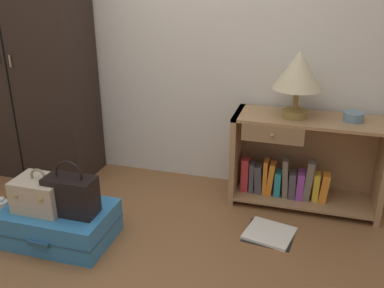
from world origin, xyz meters
TOP-DOWN VIEW (x-y plane):
  - ground_plane at (0.00, 0.00)m, footprint 9.00×9.00m
  - back_wall at (0.00, 1.50)m, footprint 6.40×0.10m
  - wardrobe at (-1.22, 1.20)m, footprint 1.02×0.47m
  - bookshelf at (0.96, 1.25)m, footprint 1.04×0.39m
  - table_lamp at (0.88, 1.22)m, footprint 0.33×0.33m
  - bowl at (1.26, 1.25)m, footprint 0.13×0.13m
  - suitcase_large at (-0.47, 0.34)m, footprint 0.67×0.47m
  - train_case at (-0.56, 0.31)m, footprint 0.30×0.24m
  - handbag at (-0.35, 0.32)m, footprint 0.31×0.16m
  - bottle at (-0.96, 0.40)m, footprint 0.08×0.08m
  - open_book_on_floor at (0.81, 0.76)m, footprint 0.35×0.33m

SIDE VIEW (x-z plane):
  - ground_plane at x=0.00m, z-range 0.00..0.00m
  - open_book_on_floor at x=0.81m, z-range 0.00..0.02m
  - bottle at x=-0.96m, z-range -0.01..0.18m
  - suitcase_large at x=-0.47m, z-range 0.00..0.23m
  - bookshelf at x=0.96m, z-range -0.01..0.66m
  - train_case at x=-0.56m, z-range 0.19..0.47m
  - handbag at x=-0.35m, z-range 0.18..0.53m
  - bowl at x=1.26m, z-range 0.67..0.73m
  - table_lamp at x=0.88m, z-range 0.76..1.21m
  - wardrobe at x=-1.22m, z-range 0.00..1.98m
  - back_wall at x=0.00m, z-range 0.00..2.60m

